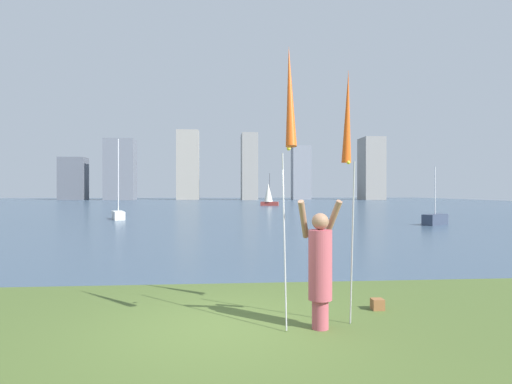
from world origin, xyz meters
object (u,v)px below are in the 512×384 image
kite_flag_right (348,121)px  kite_flag_left (290,102)px  bag (377,304)px  person (320,265)px  sailboat_1 (118,214)px  sailboat_5 (269,195)px  sailboat_0 (435,219)px

kite_flag_right → kite_flag_left: bearing=-144.7°
kite_flag_right → bag: kite_flag_right is taller
person → kite_flag_right: kite_flag_right is taller
sailboat_1 → sailboat_5: size_ratio=1.31×
person → sailboat_5: (5.30, 54.18, 0.48)m
person → sailboat_1: size_ratio=0.33×
sailboat_5 → sailboat_0: bearing=-79.3°
kite_flag_left → sailboat_0: kite_flag_left is taller
sailboat_1 → bag: bearing=-67.5°
bag → sailboat_0: size_ratio=0.06×
person → bag: (1.29, 0.96, -0.89)m
person → kite_flag_left: kite_flag_left is taller
sailboat_0 → sailboat_1: sailboat_1 is taller
kite_flag_right → person: bearing=-146.2°
kite_flag_left → sailboat_0: 23.51m
sailboat_0 → sailboat_1: size_ratio=0.61×
person → sailboat_0: sailboat_0 is taller
person → sailboat_5: 54.44m
person → kite_flag_right: size_ratio=0.49×
bag → sailboat_1: sailboat_1 is taller
bag → sailboat_0: bearing=59.9°
kite_flag_right → bag: 3.35m
kite_flag_right → bag: (0.74, 0.59, -3.21)m
sailboat_0 → sailboat_5: 35.52m
sailboat_5 → person: bearing=-95.6°
kite_flag_right → sailboat_1: size_ratio=0.69×
sailboat_5 → bag: bearing=-94.3°
person → kite_flag_left: size_ratio=0.47×
kite_flag_left → sailboat_0: (12.44, 19.70, -3.10)m
sailboat_0 → sailboat_1: 22.20m
sailboat_0 → sailboat_5: (-6.59, 34.89, 1.12)m
sailboat_1 → sailboat_5: sailboat_1 is taller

